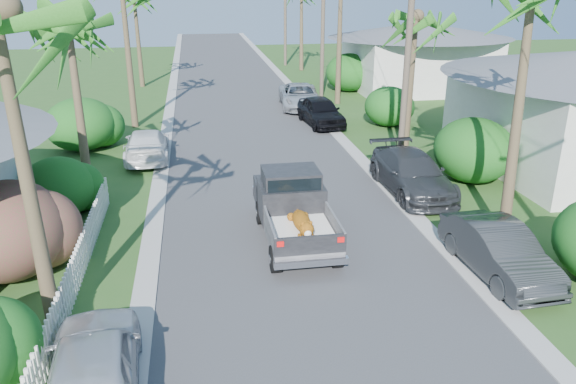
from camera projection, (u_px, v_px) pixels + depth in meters
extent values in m
cube|color=#38383A|center=(242.00, 110.00, 33.87)|extent=(8.00, 100.00, 0.02)
cube|color=#A5A39E|center=(169.00, 113.00, 33.20)|extent=(0.60, 100.00, 0.06)
cube|color=#A5A39E|center=(311.00, 107.00, 34.52)|extent=(0.60, 100.00, 0.06)
cylinder|color=black|center=(275.00, 259.00, 15.17)|extent=(0.28, 0.76, 0.76)
cylinder|color=black|center=(337.00, 254.00, 15.44)|extent=(0.28, 0.76, 0.76)
cylinder|color=black|center=(261.00, 213.00, 18.17)|extent=(0.28, 0.76, 0.76)
cylinder|color=black|center=(312.00, 209.00, 18.43)|extent=(0.28, 0.76, 0.76)
cube|color=gray|center=(302.00, 238.00, 15.82)|extent=(1.90, 2.40, 0.24)
cube|color=gray|center=(269.00, 228.00, 15.54)|extent=(0.06, 2.40, 0.55)
cube|color=gray|center=(334.00, 224.00, 15.82)|extent=(0.06, 2.40, 0.55)
cube|color=black|center=(310.00, 245.00, 14.61)|extent=(1.92, 0.08, 0.52)
cube|color=silver|center=(311.00, 263.00, 14.62)|extent=(1.98, 0.18, 0.18)
cube|color=red|center=(280.00, 244.00, 14.40)|extent=(0.18, 0.05, 0.14)
cube|color=red|center=(341.00, 240.00, 14.65)|extent=(0.18, 0.05, 0.14)
cube|color=black|center=(291.00, 200.00, 17.37)|extent=(1.94, 1.65, 1.10)
cube|color=black|center=(291.00, 178.00, 17.11)|extent=(1.70, 1.35, 0.55)
cube|color=black|center=(295.00, 187.00, 16.50)|extent=(1.60, 0.05, 0.45)
cube|color=black|center=(284.00, 191.00, 18.57)|extent=(1.94, 1.20, 0.80)
cube|color=white|center=(302.00, 232.00, 15.75)|extent=(1.70, 2.10, 0.16)
ellipsoid|color=orange|center=(301.00, 221.00, 15.73)|extent=(0.48, 1.25, 0.43)
sphere|color=orange|center=(307.00, 229.00, 15.01)|extent=(0.40, 0.40, 0.40)
ellipsoid|color=white|center=(301.00, 224.00, 15.77)|extent=(0.32, 0.86, 0.18)
imported|color=#282A2C|center=(499.00, 251.00, 14.94)|extent=(1.64, 4.23, 1.37)
imported|color=#2E3034|center=(412.00, 174.00, 20.71)|extent=(2.12, 5.06, 1.46)
imported|color=black|center=(321.00, 111.00, 30.27)|extent=(2.16, 4.51, 1.49)
imported|color=silver|center=(300.00, 96.00, 34.25)|extent=(2.76, 5.27, 1.42)
imported|color=silver|center=(94.00, 369.00, 10.36)|extent=(2.10, 4.43, 1.46)
imported|color=white|center=(147.00, 145.00, 24.51)|extent=(1.93, 4.55, 1.31)
cone|color=brown|center=(28.00, 188.00, 11.40)|extent=(0.36, 0.71, 7.01)
cone|color=brown|center=(79.00, 111.00, 19.74)|extent=(0.36, 0.61, 6.21)
cone|color=brown|center=(128.00, 51.00, 28.75)|extent=(0.36, 0.36, 8.00)
cone|color=brown|center=(138.00, 41.00, 40.00)|extent=(0.36, 0.75, 6.51)
cone|color=brown|center=(517.00, 118.00, 16.00)|extent=(0.36, 0.73, 7.51)
cone|color=brown|center=(410.00, 87.00, 24.60)|extent=(0.36, 0.54, 6.01)
cone|color=brown|center=(339.00, 37.00, 34.28)|extent=(0.36, 0.36, 8.20)
cone|color=brown|center=(301.00, 29.00, 47.47)|extent=(0.36, 0.63, 6.81)
ellipsoid|color=#A3173D|center=(8.00, 230.00, 14.70)|extent=(3.00, 3.30, 2.60)
ellipsoid|color=#164E18|center=(58.00, 188.00, 18.56)|extent=(2.40, 2.64, 2.00)
ellipsoid|color=#164E18|center=(81.00, 124.00, 25.76)|extent=(3.20, 3.52, 2.40)
ellipsoid|color=#164E18|center=(474.00, 150.00, 21.73)|extent=(3.00, 3.30, 2.50)
ellipsoid|color=#164E18|center=(389.00, 106.00, 30.04)|extent=(2.60, 2.86, 2.10)
ellipsoid|color=#164E18|center=(349.00, 72.00, 39.24)|extent=(3.20, 3.52, 2.60)
cube|color=white|center=(80.00, 261.00, 14.81)|extent=(0.10, 11.00, 1.00)
cube|color=silver|center=(417.00, 63.00, 39.83)|extent=(9.00, 8.00, 3.60)
cone|color=#595B60|center=(420.00, 30.00, 39.01)|extent=(6.48, 6.48, 1.00)
cylinder|color=brown|center=(407.00, 59.00, 22.07)|extent=(0.26, 0.26, 9.00)
cylinder|color=brown|center=(323.00, 28.00, 35.89)|extent=(0.26, 0.26, 9.00)
cylinder|color=brown|center=(285.00, 14.00, 49.70)|extent=(0.26, 0.26, 9.00)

